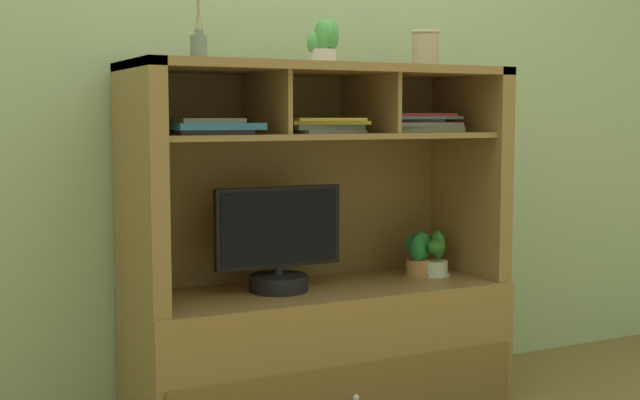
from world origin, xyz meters
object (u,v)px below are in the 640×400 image
at_px(tv_monitor, 279,247).
at_px(diffuser_bottle, 199,46).
at_px(potted_fern, 434,256).
at_px(potted_orchid, 418,253).
at_px(magazine_stack_centre, 207,127).
at_px(potted_succulent, 323,43).
at_px(magazine_stack_right, 316,125).
at_px(magazine_stack_left, 408,123).
at_px(media_console, 319,304).
at_px(ceramic_vase, 426,49).

bearing_deg(tv_monitor, diffuser_bottle, 177.78).
xyz_separation_m(tv_monitor, diffuser_bottle, (-0.29, 0.01, 0.70)).
bearing_deg(diffuser_bottle, potted_fern, -0.62).
height_order(potted_orchid, magazine_stack_centre, magazine_stack_centre).
height_order(diffuser_bottle, potted_succulent, diffuser_bottle).
bearing_deg(diffuser_bottle, magazine_stack_centre, -89.51).
height_order(potted_orchid, magazine_stack_right, magazine_stack_right).
xyz_separation_m(potted_orchid, magazine_stack_centre, (-0.90, -0.08, 0.50)).
bearing_deg(magazine_stack_centre, potted_orchid, 5.23).
height_order(magazine_stack_left, diffuser_bottle, diffuser_bottle).
height_order(media_console, tv_monitor, media_console).
bearing_deg(tv_monitor, magazine_stack_right, 0.50).
height_order(potted_fern, ceramic_vase, ceramic_vase).
distance_m(tv_monitor, magazine_stack_centre, 0.52).
relative_size(magazine_stack_right, ceramic_vase, 2.24).
relative_size(media_console, diffuser_bottle, 4.98).
relative_size(potted_fern, potted_succulent, 1.09).
height_order(potted_orchid, potted_fern, potted_fern).
distance_m(tv_monitor, potted_succulent, 0.75).
bearing_deg(potted_orchid, tv_monitor, -177.72).
xyz_separation_m(media_console, magazine_stack_right, (-0.02, -0.01, 0.66)).
bearing_deg(ceramic_vase, magazine_stack_centre, -176.48).
distance_m(tv_monitor, diffuser_bottle, 0.76).
bearing_deg(tv_monitor, potted_fern, 0.06).
bearing_deg(ceramic_vase, tv_monitor, 179.80).
relative_size(tv_monitor, potted_succulent, 2.93).
xyz_separation_m(media_console, magazine_stack_left, (0.40, 0.04, 0.67)).
bearing_deg(potted_fern, magazine_stack_left, 155.62).
bearing_deg(diffuser_bottle, magazine_stack_right, -1.28).
relative_size(media_console, potted_fern, 7.82).
relative_size(tv_monitor, magazine_stack_centre, 1.50).
distance_m(potted_orchid, potted_fern, 0.07).
relative_size(media_console, potted_orchid, 7.93).
xyz_separation_m(magazine_stack_right, potted_succulent, (0.02, -0.02, 0.29)).
bearing_deg(magazine_stack_centre, potted_fern, 3.49).
bearing_deg(potted_succulent, diffuser_bottle, 176.06).
distance_m(media_console, tv_monitor, 0.28).
bearing_deg(magazine_stack_centre, magazine_stack_right, 7.71).
distance_m(potted_fern, ceramic_vase, 0.81).
distance_m(magazine_stack_centre, diffuser_bottle, 0.28).
bearing_deg(potted_succulent, magazine_stack_right, 128.36).
distance_m(tv_monitor, magazine_stack_left, 0.72).
xyz_separation_m(tv_monitor, magazine_stack_centre, (-0.28, -0.06, 0.43)).
relative_size(media_console, magazine_stack_left, 4.01).
distance_m(magazine_stack_left, magazine_stack_right, 0.42).
xyz_separation_m(magazine_stack_centre, diffuser_bottle, (-0.00, 0.07, 0.27)).
xyz_separation_m(potted_fern, ceramic_vase, (-0.05, -0.00, 0.80)).
bearing_deg(media_console, potted_fern, -1.03).
height_order(potted_fern, diffuser_bottle, diffuser_bottle).
bearing_deg(media_console, tv_monitor, -176.66).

